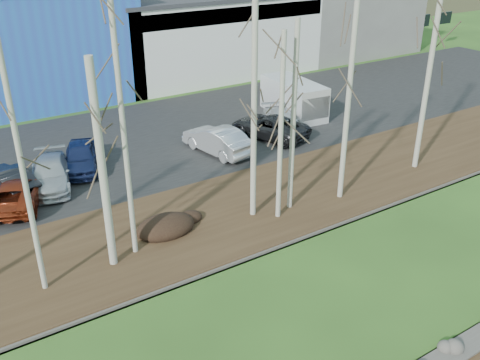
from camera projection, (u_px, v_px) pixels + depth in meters
river at (343, 295)px, 19.33m from camera, size 80.00×8.00×0.90m
far_bank_rocks at (275, 243)px, 22.42m from camera, size 80.00×0.80×0.46m
far_bank at (234, 211)px, 24.81m from camera, size 80.00×7.00×0.15m
parking_lot at (142, 142)px, 32.73m from camera, size 80.00×14.00×0.14m
building_white at (200, 32)px, 47.75m from camera, size 18.36×12.24×6.80m
building_grey at (334, 14)px, 55.55m from camera, size 14.28×12.24×7.30m
dirt_mound at (166, 226)px, 22.93m from camera, size 2.61×1.84×0.51m
birch_1 at (23, 170)px, 17.45m from camera, size 0.19×0.19×9.39m
birch_2 at (102, 169)px, 19.14m from camera, size 0.30×0.30×8.10m
birch_3 at (124, 134)px, 19.47m from camera, size 0.21×0.21×10.07m
birch_4 at (254, 113)px, 22.34m from camera, size 0.25×0.25×9.62m
birch_5 at (293, 119)px, 23.19m from camera, size 0.23×0.23×8.59m
birch_6 at (281, 130)px, 22.45m from camera, size 0.22×0.22×8.29m
birch_7 at (349, 90)px, 23.70m from camera, size 0.25×0.25×10.62m
birch_8 at (429, 71)px, 26.92m from camera, size 0.27×0.27×10.55m
car_0 at (7, 181)px, 25.99m from camera, size 2.50×4.45×1.39m
car_1 at (17, 192)px, 24.97m from camera, size 3.83×5.11×1.29m
car_2 at (50, 174)px, 26.76m from camera, size 3.13×5.00×1.35m
car_3 at (81, 157)px, 28.53m from camera, size 3.06×4.58×1.45m
car_4 at (217, 140)px, 30.66m from camera, size 2.38×4.91×1.55m
car_5 at (270, 126)px, 32.93m from camera, size 3.75×5.52×1.40m
car_6 at (283, 122)px, 33.77m from camera, size 3.30×4.97×1.34m
van_white at (295, 99)px, 36.51m from camera, size 2.79×5.58×2.35m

